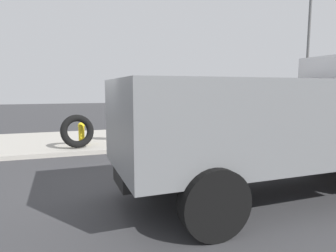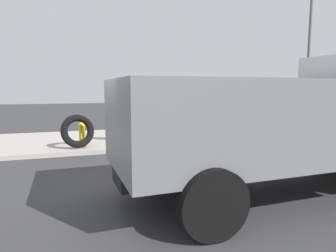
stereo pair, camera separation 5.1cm
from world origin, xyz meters
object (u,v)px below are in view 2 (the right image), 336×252
(street_light_pole, at_px, (308,59))
(loose_tire, at_px, (78,131))
(stop_sign, at_px, (142,100))
(dump_truck_gray, at_px, (291,118))
(fire_hydrant, at_px, (82,133))

(street_light_pole, bearing_deg, loose_tire, -179.10)
(stop_sign, relative_size, street_light_pole, 0.35)
(stop_sign, bearing_deg, dump_truck_gray, -70.77)
(dump_truck_gray, bearing_deg, street_light_pole, 44.94)
(dump_truck_gray, bearing_deg, fire_hydrant, 123.10)
(loose_tire, height_order, stop_sign, stop_sign)
(fire_hydrant, bearing_deg, loose_tire, -105.38)
(loose_tire, distance_m, dump_truck_gray, 7.09)
(loose_tire, bearing_deg, stop_sign, -4.13)
(loose_tire, height_order, street_light_pole, street_light_pole)
(fire_hydrant, bearing_deg, dump_truck_gray, -56.90)
(street_light_pole, bearing_deg, stop_sign, -177.60)
(fire_hydrant, xyz_separation_m, loose_tire, (-0.16, -0.57, 0.15))
(fire_hydrant, relative_size, street_light_pole, 0.12)
(loose_tire, relative_size, dump_truck_gray, 0.17)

